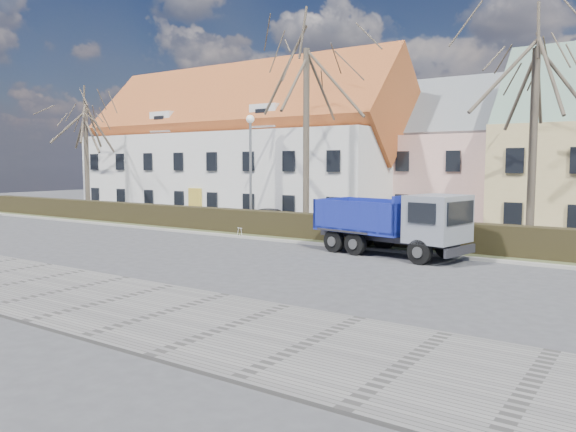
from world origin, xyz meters
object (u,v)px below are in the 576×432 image
Objects in this scene: dump_truck at (385,223)px; parked_car_a at (272,217)px; streetlight at (251,173)px; cart_frame at (238,232)px.

parked_car_a is (-10.51, 6.19, -0.80)m from dump_truck.
dump_truck is 12.23m from parked_car_a.
cart_frame is at bearing -68.56° from streetlight.
cart_frame is at bearing -175.09° from dump_truck.
parked_car_a is at bearing 160.21° from dump_truck.
parked_car_a is (-1.53, 5.28, 0.30)m from cart_frame.
dump_truck is at bearing -17.85° from streetlight.
dump_truck is 1.98× the size of parked_car_a.
parked_car_a is (-0.63, 3.01, -2.80)m from streetlight.
cart_frame is (-8.99, 0.91, -1.10)m from dump_truck.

